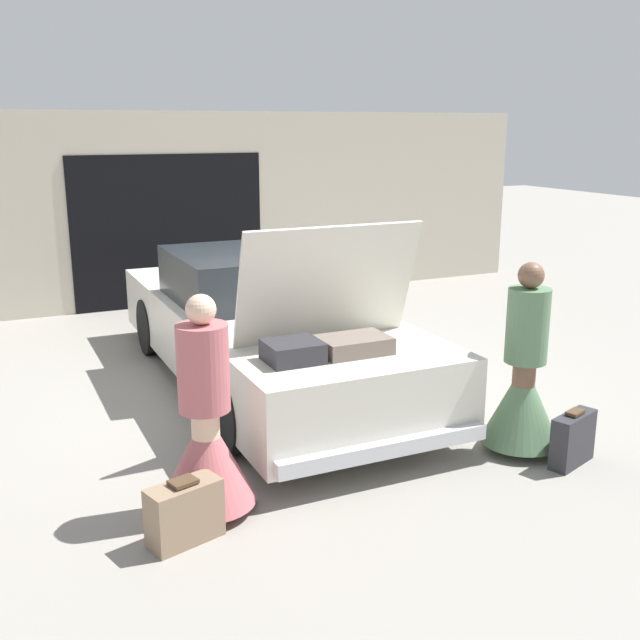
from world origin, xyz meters
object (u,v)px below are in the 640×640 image
Objects in this scene: person_right at (523,386)px; suitcase_beside_left_person at (185,512)px; suitcase_beside_right_person at (573,439)px; person_left at (206,438)px; car at (263,326)px.

person_right is 3.03× the size of suitcase_beside_left_person.
person_right reaches higher than suitcase_beside_right_person.
suitcase_beside_right_person is at bearing 84.88° from person_left.
suitcase_beside_left_person is at bearing 176.82° from suitcase_beside_right_person.
car is at bearing 117.92° from suitcase_beside_right_person.
person_left is at bearing 170.24° from suitcase_beside_right_person.
suitcase_beside_right_person reaches higher than suitcase_beside_left_person.
person_right is (1.31, -2.46, -0.05)m from car.
car is 3.20× the size of person_right.
suitcase_beside_right_person is at bearing -62.08° from car.
person_left is at bearing -118.92° from car.
person_right is at bearing 117.49° from suitcase_beside_right_person.
suitcase_beside_right_person is at bearing -3.18° from suitcase_beside_left_person.
suitcase_beside_left_person is 1.07× the size of suitcase_beside_right_person.
car reaches higher than suitcase_beside_right_person.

